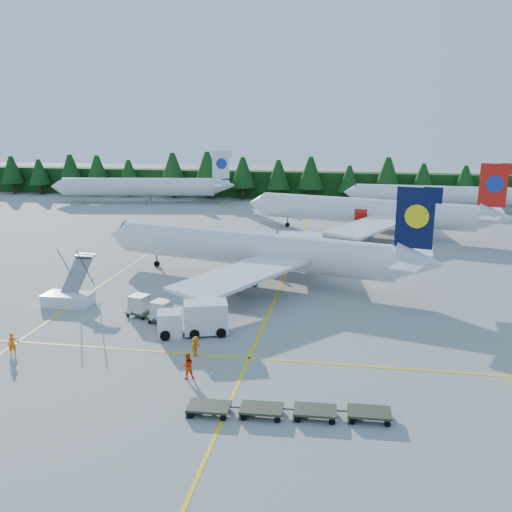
% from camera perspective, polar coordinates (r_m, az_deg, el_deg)
% --- Properties ---
extents(ground, '(320.00, 320.00, 0.00)m').
position_cam_1_polar(ground, '(52.53, -6.00, -7.02)').
color(ground, '#9E9D98').
rests_on(ground, ground).
extents(taxi_stripe_a, '(0.25, 120.00, 0.01)m').
position_cam_1_polar(taxi_stripe_a, '(74.96, -12.24, -0.78)').
color(taxi_stripe_a, yellow).
rests_on(taxi_stripe_a, ground).
extents(taxi_stripe_b, '(0.25, 120.00, 0.01)m').
position_cam_1_polar(taxi_stripe_b, '(70.12, 3.13, -1.51)').
color(taxi_stripe_b, yellow).
rests_on(taxi_stripe_b, ground).
extents(taxi_stripe_cross, '(80.00, 0.25, 0.01)m').
position_cam_1_polar(taxi_stripe_cross, '(47.22, -7.97, -9.58)').
color(taxi_stripe_cross, yellow).
rests_on(taxi_stripe_cross, ground).
extents(treeline_hedge, '(220.00, 4.00, 6.00)m').
position_cam_1_polar(treeline_hedge, '(130.78, 3.67, 7.13)').
color(treeline_hedge, black).
rests_on(treeline_hedge, ground).
extents(airliner_navy, '(39.40, 32.00, 11.70)m').
position_cam_1_polar(airliner_navy, '(66.31, -1.21, 0.73)').
color(airliner_navy, silver).
rests_on(airliner_navy, ground).
extents(airliner_red, '(39.90, 32.41, 11.83)m').
position_cam_1_polar(airliner_red, '(93.09, 10.34, 4.43)').
color(airliner_red, silver).
rests_on(airliner_red, ground).
extents(airliner_far_left, '(38.36, 8.86, 11.19)m').
position_cam_1_polar(airliner_far_left, '(126.00, -12.12, 6.82)').
color(airliner_far_left, silver).
rests_on(airliner_far_left, ground).
extents(airliner_far_right, '(35.59, 4.91, 10.34)m').
position_cam_1_polar(airliner_far_right, '(118.42, 16.86, 5.94)').
color(airliner_far_right, silver).
rests_on(airliner_far_right, ground).
extents(airstairs, '(4.74, 6.44, 4.27)m').
position_cam_1_polar(airstairs, '(60.78, -18.14, -3.78)').
color(airstairs, silver).
rests_on(airstairs, ground).
extents(service_truck, '(6.41, 3.92, 2.91)m').
position_cam_1_polar(service_truck, '(50.28, -6.32, -6.25)').
color(service_truck, white).
rests_on(service_truck, ground).
extents(dolly_train, '(12.96, 2.80, 0.16)m').
position_cam_1_polar(dolly_train, '(37.71, 3.26, -15.05)').
color(dolly_train, '#343929').
rests_on(dolly_train, ground).
extents(uld_pair, '(5.30, 3.58, 1.75)m').
position_cam_1_polar(uld_pair, '(54.49, -10.52, -5.08)').
color(uld_pair, '#343929').
rests_on(uld_pair, ground).
extents(crew_a, '(0.76, 0.63, 1.77)m').
position_cam_1_polar(crew_a, '(50.17, -23.19, -8.09)').
color(crew_a, '#FF6105').
rests_on(crew_a, ground).
extents(crew_b, '(1.18, 1.07, 1.96)m').
position_cam_1_polar(crew_b, '(42.55, -6.87, -10.86)').
color(crew_b, '#E63B04').
rests_on(crew_b, ground).
extents(crew_c, '(0.66, 0.79, 1.65)m').
position_cam_1_polar(crew_c, '(46.18, -6.05, -8.97)').
color(crew_c, '#E05E04').
rests_on(crew_c, ground).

